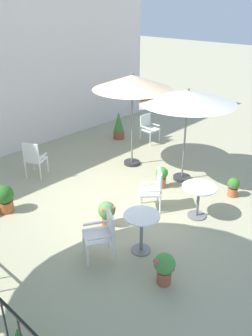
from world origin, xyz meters
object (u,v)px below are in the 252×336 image
(patio_umbrella_0, at_px, (132,83))
(potted_plant_5, at_px, (165,267))
(potted_plant_0, at_px, (107,212))
(patio_chair_1, at_px, (34,157))
(patio_chair_3, at_px, (154,188))
(potted_plant_3, at_px, (5,198))
(patio_chair_2, at_px, (148,127))
(cafe_table_0, at_px, (199,196))
(patio_chair_0, at_px, (103,232))
(potted_plant_4, at_px, (233,186))
(cafe_table_1, at_px, (142,227))
(patio_umbrella_1, at_px, (188,98))
(potted_plant_2, at_px, (119,126))
(potted_plant_6, at_px, (162,176))

(patio_umbrella_0, xyz_separation_m, potted_plant_5, (-3.05, -3.43, -1.93))
(potted_plant_0, bearing_deg, patio_chair_1, 84.94)
(patio_chair_3, relative_size, potted_plant_3, 1.49)
(patio_chair_2, bearing_deg, cafe_table_0, -126.91)
(patio_chair_0, height_order, potted_plant_5, patio_chair_0)
(potted_plant_4, bearing_deg, patio_chair_2, 69.75)
(potted_plant_5, bearing_deg, potted_plant_0, 74.57)
(potted_plant_0, bearing_deg, patio_chair_3, -14.18)
(patio_chair_0, relative_size, patio_chair_1, 0.90)
(potted_plant_0, bearing_deg, cafe_table_1, -97.73)
(patio_chair_1, relative_size, potted_plant_0, 1.81)
(patio_umbrella_1, bearing_deg, potted_plant_2, 72.53)
(cafe_table_1, relative_size, patio_chair_3, 0.84)
(patio_umbrella_0, height_order, potted_plant_3, patio_umbrella_0)
(patio_chair_3, relative_size, potted_plant_0, 1.70)
(potted_plant_3, bearing_deg, potted_plant_4, -39.92)
(patio_umbrella_0, relative_size, potted_plant_3, 4.08)
(patio_chair_2, relative_size, potted_plant_3, 1.41)
(cafe_table_0, relative_size, potted_plant_6, 1.35)
(patio_chair_2, bearing_deg, patio_umbrella_0, -154.69)
(potted_plant_2, bearing_deg, potted_plant_0, -139.00)
(potted_plant_0, relative_size, potted_plant_6, 1.02)
(patio_chair_2, relative_size, potted_plant_0, 1.61)
(patio_umbrella_1, distance_m, potted_plant_6, 1.95)
(patio_chair_3, bearing_deg, potted_plant_3, 134.68)
(patio_umbrella_1, height_order, cafe_table_1, patio_umbrella_1)
(potted_plant_2, xyz_separation_m, potted_plant_6, (-1.70, -3.07, -0.13))
(patio_chair_3, xyz_separation_m, potted_plant_2, (2.59, 3.54, -0.08))
(patio_chair_2, distance_m, potted_plant_6, 3.08)
(potted_plant_5, bearing_deg, patio_umbrella_0, 48.38)
(cafe_table_0, bearing_deg, potted_plant_6, 69.02)
(patio_chair_3, height_order, potted_plant_3, patio_chair_3)
(cafe_table_0, height_order, potted_plant_0, cafe_table_0)
(patio_umbrella_1, relative_size, potted_plant_4, 5.04)
(cafe_table_0, xyz_separation_m, potted_plant_6, (0.51, 1.34, -0.20))
(patio_chair_2, relative_size, patio_chair_3, 0.95)
(cafe_table_1, relative_size, patio_chair_2, 0.89)
(patio_umbrella_1, distance_m, potted_plant_0, 3.27)
(patio_umbrella_1, height_order, potted_plant_3, patio_umbrella_1)
(potted_plant_5, bearing_deg, patio_chair_1, 80.84)
(potted_plant_3, relative_size, potted_plant_6, 1.16)
(patio_chair_0, distance_m, patio_chair_3, 1.88)
(patio_chair_2, distance_m, potted_plant_3, 5.31)
(potted_plant_6, bearing_deg, patio_umbrella_0, 70.51)
(potted_plant_5, bearing_deg, patio_chair_2, 41.90)
(cafe_table_0, distance_m, potted_plant_3, 4.11)
(patio_chair_1, bearing_deg, cafe_table_0, -72.55)
(potted_plant_0, bearing_deg, potted_plant_4, -24.76)
(potted_plant_6, bearing_deg, cafe_table_1, -150.99)
(patio_chair_0, relative_size, potted_plant_5, 1.57)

